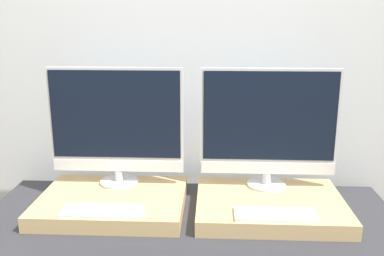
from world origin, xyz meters
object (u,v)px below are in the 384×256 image
Objects in this scene: monitor_left at (116,124)px; monitor_right at (269,126)px; keyboard_left at (102,211)px; keyboard_right at (276,214)px.

monitor_left is 0.71m from monitor_right.
keyboard_left is at bearing -155.68° from monitor_right.
keyboard_right is at bearing 0.00° from keyboard_left.
keyboard_right is (0.00, -0.32, -0.29)m from monitor_right.
monitor_left reaches higher than keyboard_right.
monitor_left is 1.89× the size of keyboard_left.
monitor_right is (0.71, 0.00, 0.00)m from monitor_left.
monitor_right is (0.71, 0.32, 0.29)m from keyboard_left.
keyboard_left is at bearing 180.00° from keyboard_right.
keyboard_right is (0.71, 0.00, 0.00)m from keyboard_left.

